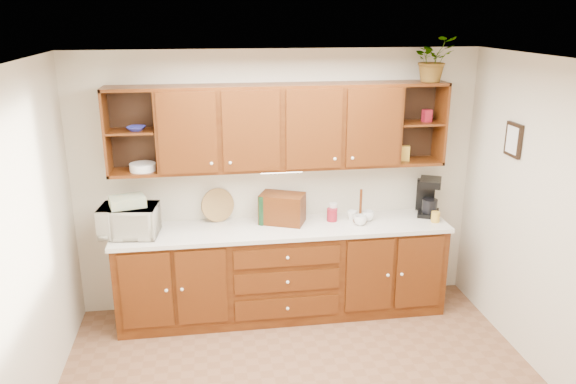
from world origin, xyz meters
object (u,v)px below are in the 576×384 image
object	(u,v)px
coffee_maker	(428,197)
potted_plant	(433,59)
bread_box	(282,208)
microwave	(129,221)

from	to	relation	value
coffee_maker	potted_plant	size ratio (longest dim) A/B	0.91
bread_box	coffee_maker	distance (m)	1.51
microwave	potted_plant	distance (m)	3.21
bread_box	coffee_maker	size ratio (longest dim) A/B	1.09
potted_plant	bread_box	bearing A→B (deg)	179.62
microwave	potted_plant	size ratio (longest dim) A/B	1.22
potted_plant	microwave	bearing A→B (deg)	-177.73
microwave	bread_box	distance (m)	1.45
microwave	potted_plant	bearing A→B (deg)	9.45
microwave	bread_box	bearing A→B (deg)	12.06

